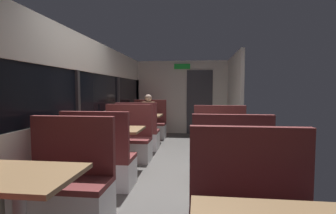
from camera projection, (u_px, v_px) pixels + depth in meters
ground_plane at (166, 179)px, 3.98m from camera, size 3.30×9.20×0.02m
carriage_window_panel_left at (76, 107)px, 4.07m from camera, size 0.09×8.48×2.30m
carriage_end_bulkhead at (184, 98)px, 8.05m from camera, size 2.90×0.11×2.30m
carriage_aisle_panel_right at (234, 99)px, 6.71m from camera, size 0.08×2.40×2.30m
dining_table_near_window at (19, 186)px, 1.97m from camera, size 0.90×0.70×0.74m
bench_near_window_facing_entry at (66, 190)px, 2.68m from camera, size 0.95×0.50×1.10m
dining_table_mid_window at (115, 134)px, 4.28m from camera, size 0.90×0.70×0.74m
bench_mid_window_facing_end at (100, 164)px, 3.61m from camera, size 0.95×0.50×1.10m
bench_mid_window_facing_entry at (127, 144)px, 5.00m from camera, size 0.95×0.50×1.10m
dining_table_far_window at (144, 119)px, 6.60m from camera, size 0.90×0.70×0.74m
bench_far_window_facing_end at (138, 135)px, 5.93m from camera, size 0.95×0.50×1.10m
bench_far_window_facing_entry at (149, 127)px, 7.31m from camera, size 0.95×0.50×1.10m
dining_table_rear_aisle at (224, 139)px, 3.88m from camera, size 0.90×0.70×0.74m
bench_rear_aisle_facing_end at (230, 174)px, 3.21m from camera, size 0.95×0.50×1.10m
bench_rear_aisle_facing_entry at (220, 148)px, 4.59m from camera, size 0.95×0.50×1.10m
seated_passenger at (149, 120)px, 7.23m from camera, size 0.47×0.55×1.26m
coffee_cup_primary at (146, 113)px, 6.67m from camera, size 0.07×0.07×0.09m
coffee_cup_secondary at (213, 129)px, 3.94m from camera, size 0.07×0.07×0.09m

